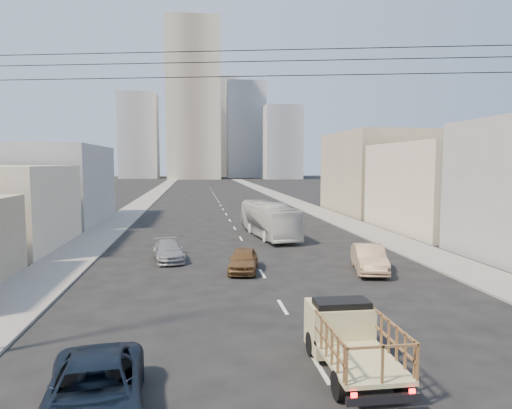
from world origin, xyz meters
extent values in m
plane|color=black|center=(0.00, 0.00, 0.00)|extent=(420.00, 420.00, 0.00)
cube|color=slate|center=(-11.75, 70.00, 0.06)|extent=(3.50, 180.00, 0.12)
cube|color=slate|center=(11.75, 70.00, 0.06)|extent=(3.50, 180.00, 0.12)
cube|color=silver|center=(0.00, 2.00, 0.01)|extent=(0.15, 2.00, 0.01)
cube|color=silver|center=(0.00, 8.00, 0.01)|extent=(0.15, 2.00, 0.01)
cube|color=silver|center=(0.00, 14.00, 0.01)|extent=(0.15, 2.00, 0.01)
cube|color=silver|center=(0.00, 20.00, 0.01)|extent=(0.15, 2.00, 0.01)
cube|color=silver|center=(0.00, 26.00, 0.01)|extent=(0.15, 2.00, 0.01)
cube|color=silver|center=(0.00, 32.00, 0.01)|extent=(0.15, 2.00, 0.01)
cube|color=silver|center=(0.00, 38.00, 0.01)|extent=(0.15, 2.00, 0.01)
cube|color=silver|center=(0.00, 44.00, 0.01)|extent=(0.15, 2.00, 0.01)
cube|color=silver|center=(0.00, 50.00, 0.01)|extent=(0.15, 2.00, 0.01)
cube|color=silver|center=(0.00, 56.00, 0.01)|extent=(0.15, 2.00, 0.01)
cube|color=silver|center=(0.00, 62.00, 0.01)|extent=(0.15, 2.00, 0.01)
cube|color=silver|center=(0.00, 68.00, 0.01)|extent=(0.15, 2.00, 0.01)
cube|color=silver|center=(0.00, 74.00, 0.01)|extent=(0.15, 2.00, 0.01)
cube|color=silver|center=(0.00, 80.00, 0.01)|extent=(0.15, 2.00, 0.01)
cube|color=silver|center=(0.00, 86.00, 0.01)|extent=(0.15, 2.00, 0.01)
cube|color=silver|center=(0.00, 92.00, 0.01)|extent=(0.15, 2.00, 0.01)
cube|color=silver|center=(0.00, 98.00, 0.01)|extent=(0.15, 2.00, 0.01)
cube|color=silver|center=(0.00, 104.00, 0.01)|extent=(0.15, 2.00, 0.01)
cube|color=tan|center=(0.85, 0.91, 0.70)|extent=(1.90, 3.00, 0.12)
cube|color=tan|center=(0.85, 2.91, 0.95)|extent=(1.90, 1.60, 1.50)
cube|color=black|center=(0.85, 2.66, 1.55)|extent=(1.70, 0.90, 0.70)
cube|color=#2D2D33|center=(0.85, -0.64, 0.40)|extent=(1.90, 0.12, 0.22)
cube|color=#FF0C0C|center=(0.10, -0.64, 0.55)|extent=(0.15, 0.05, 0.12)
cube|color=#FF0C0C|center=(1.60, -0.64, 0.55)|extent=(0.15, 0.05, 0.12)
cylinder|color=black|center=(0.00, 3.01, 0.38)|extent=(0.25, 0.76, 0.76)
cylinder|color=black|center=(1.70, 3.01, 0.38)|extent=(0.25, 0.76, 0.76)
cylinder|color=black|center=(0.00, 0.21, 0.38)|extent=(0.25, 0.76, 0.76)
cylinder|color=black|center=(1.70, 0.21, 0.38)|extent=(0.25, 0.76, 0.76)
imported|color=black|center=(-6.15, 0.02, 0.71)|extent=(2.92, 5.33, 1.42)
imported|color=beige|center=(2.44, 26.80, 1.44)|extent=(3.69, 10.59, 2.89)
imported|color=brown|center=(-0.99, 14.72, 0.67)|extent=(2.25, 4.17, 1.35)
imported|color=tan|center=(6.13, 13.70, 0.76)|extent=(2.58, 4.83, 1.51)
imported|color=gray|center=(-5.43, 18.25, 0.62)|extent=(2.39, 4.49, 1.24)
cylinder|color=black|center=(0.00, 1.50, 9.30)|extent=(23.01, 5.02, 0.02)
cylinder|color=black|center=(0.00, 1.50, 9.00)|extent=(23.01, 5.02, 0.02)
cylinder|color=black|center=(0.00, 1.50, 8.60)|extent=(23.01, 5.02, 0.02)
cube|color=beige|center=(19.50, 28.00, 4.00)|extent=(11.00, 14.00, 8.00)
cube|color=gray|center=(20.00, 44.00, 5.00)|extent=(12.00, 16.00, 10.00)
cube|color=gray|center=(-19.50, 39.00, 4.00)|extent=(12.00, 16.00, 8.00)
cube|color=gray|center=(-4.00, 170.00, 30.00)|extent=(20.00, 20.00, 60.00)
cube|color=#93959B|center=(18.00, 185.00, 20.00)|extent=(16.00, 16.00, 40.00)
cube|color=#93959B|center=(-26.00, 180.00, 17.00)|extent=(15.00, 15.00, 34.00)
cube|color=gray|center=(6.00, 200.00, 22.00)|extent=(18.00, 18.00, 44.00)
cube|color=#93959B|center=(30.00, 165.00, 14.00)|extent=(14.00, 14.00, 28.00)
camera|label=1|loc=(-3.69, -10.86, 6.20)|focal=32.00mm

